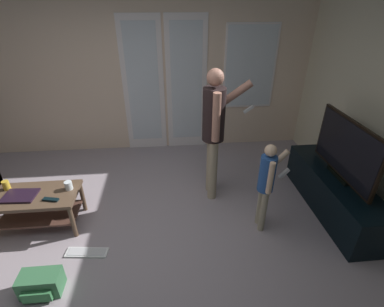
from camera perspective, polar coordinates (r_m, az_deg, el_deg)
ground_plane at (r=3.27m, az=-13.37°, el=-18.57°), size 5.85×4.85×0.02m
wall_back_with_doors at (r=4.71m, az=-10.73°, el=15.66°), size 5.85×0.09×2.66m
coffee_table at (r=3.69m, az=-28.94°, el=-8.80°), size 0.93×0.51×0.44m
tv_stand at (r=3.93m, az=26.78°, el=-7.18°), size 0.47×1.66×0.49m
flat_screen_tv at (r=3.63m, az=28.85°, el=0.61°), size 0.08×1.13×0.72m
person_adult at (r=3.41m, az=4.61°, el=5.75°), size 0.67×0.46×1.69m
person_child at (r=3.13m, az=14.95°, el=-5.35°), size 0.38×0.29×1.08m
backpack at (r=3.11m, az=-28.36°, el=-22.26°), size 0.36×0.24×0.21m
loose_keyboard at (r=3.33m, az=-20.57°, el=-18.29°), size 0.45×0.18×0.02m
laptop_closed at (r=3.66m, az=-31.56°, el=-7.33°), size 0.36×0.27×0.02m
cup_near_edge at (r=3.84m, az=-33.57°, el=-5.40°), size 0.07×0.07×0.11m
cup_by_laptop at (r=3.51m, az=-23.80°, el=-5.96°), size 0.08×0.08×0.10m
tv_remote_black at (r=3.43m, az=-26.78°, el=-8.35°), size 0.18×0.09×0.02m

